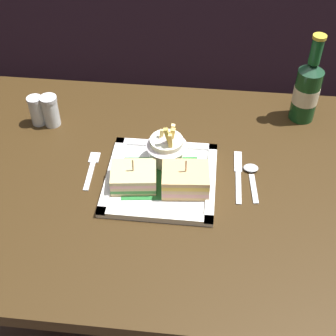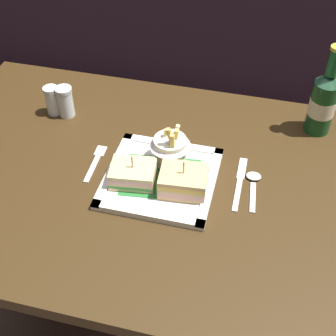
% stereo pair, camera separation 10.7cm
% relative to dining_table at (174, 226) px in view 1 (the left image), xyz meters
% --- Properties ---
extents(ground_plane, '(6.00, 6.00, 0.00)m').
position_rel_dining_table_xyz_m(ground_plane, '(0.00, 0.00, -0.57)').
color(ground_plane, brown).
extents(dining_table, '(1.26, 0.75, 0.74)m').
position_rel_dining_table_xyz_m(dining_table, '(0.00, 0.00, 0.00)').
color(dining_table, '#352410').
rests_on(dining_table, ground_plane).
extents(square_plate, '(0.25, 0.25, 0.02)m').
position_rel_dining_table_xyz_m(square_plate, '(-0.03, -0.01, 0.17)').
color(square_plate, white).
rests_on(square_plate, dining_table).
extents(sandwich_half_left, '(0.11, 0.09, 0.07)m').
position_rel_dining_table_xyz_m(sandwich_half_left, '(-0.09, -0.03, 0.20)').
color(sandwich_half_left, tan).
rests_on(sandwich_half_left, square_plate).
extents(sandwich_half_right, '(0.11, 0.09, 0.08)m').
position_rel_dining_table_xyz_m(sandwich_half_right, '(0.03, -0.03, 0.20)').
color(sandwich_half_right, tan).
rests_on(sandwich_half_right, square_plate).
extents(fries_cup, '(0.10, 0.10, 0.11)m').
position_rel_dining_table_xyz_m(fries_cup, '(-0.03, 0.05, 0.22)').
color(fries_cup, silver).
rests_on(fries_cup, square_plate).
extents(beer_bottle, '(0.07, 0.07, 0.24)m').
position_rel_dining_table_xyz_m(beer_bottle, '(0.31, 0.27, 0.26)').
color(beer_bottle, '#14431C').
rests_on(beer_bottle, dining_table).
extents(fork, '(0.03, 0.13, 0.00)m').
position_rel_dining_table_xyz_m(fork, '(-0.20, 0.02, 0.17)').
color(fork, silver).
rests_on(fork, dining_table).
extents(knife, '(0.02, 0.17, 0.00)m').
position_rel_dining_table_xyz_m(knife, '(0.14, 0.03, 0.17)').
color(knife, silver).
rests_on(knife, dining_table).
extents(spoon, '(0.04, 0.12, 0.01)m').
position_rel_dining_table_xyz_m(spoon, '(0.17, 0.04, 0.17)').
color(spoon, silver).
rests_on(spoon, dining_table).
extents(salt_shaker, '(0.04, 0.04, 0.08)m').
position_rel_dining_table_xyz_m(salt_shaker, '(-0.37, 0.17, 0.20)').
color(salt_shaker, silver).
rests_on(salt_shaker, dining_table).
extents(pepper_shaker, '(0.04, 0.04, 0.08)m').
position_rel_dining_table_xyz_m(pepper_shaker, '(-0.34, 0.17, 0.20)').
color(pepper_shaker, silver).
rests_on(pepper_shaker, dining_table).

